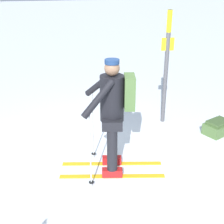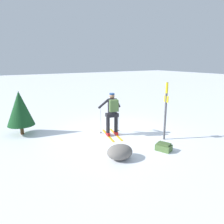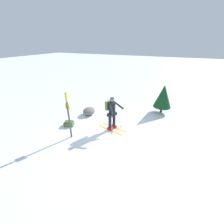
% 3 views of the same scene
% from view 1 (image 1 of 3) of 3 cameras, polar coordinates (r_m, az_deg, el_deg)
% --- Properties ---
extents(ground_plane, '(80.00, 80.00, 0.00)m').
position_cam_1_polar(ground_plane, '(5.09, -1.87, -9.11)').
color(ground_plane, white).
extents(skier, '(0.97, 1.63, 1.74)m').
position_cam_1_polar(skier, '(4.42, 0.24, 0.30)').
color(skier, gold).
rests_on(skier, ground_plane).
extents(dropped_backpack, '(0.50, 0.59, 0.27)m').
position_cam_1_polar(dropped_backpack, '(6.23, 18.76, -2.68)').
color(dropped_backpack, '#4C6B38').
rests_on(dropped_backpack, ground_plane).
extents(trail_marker, '(0.09, 0.24, 2.21)m').
position_cam_1_polar(trail_marker, '(6.12, 9.97, 9.47)').
color(trail_marker, '#4C4C51').
rests_on(trail_marker, ground_plane).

